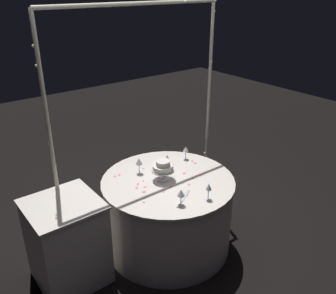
{
  "coord_description": "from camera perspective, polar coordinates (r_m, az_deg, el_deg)",
  "views": [
    {
      "loc": [
        -1.84,
        -2.36,
        2.48
      ],
      "look_at": [
        0.0,
        0.0,
        1.1
      ],
      "focal_mm": 38.59,
      "sensor_mm": 36.0,
      "label": 1
    }
  ],
  "objects": [
    {
      "name": "cake_knife",
      "position": [
        3.15,
        2.32,
        -8.26
      ],
      "size": [
        0.27,
        0.17,
        0.01
      ],
      "color": "silver",
      "rests_on": "main_table"
    },
    {
      "name": "main_table",
      "position": [
        3.65,
        0.0,
        -10.35
      ],
      "size": [
        1.27,
        1.27,
        0.76
      ],
      "color": "silver",
      "rests_on": "ground"
    },
    {
      "name": "rose_petal_3",
      "position": [
        3.27,
        -3.81,
        -7.07
      ],
      "size": [
        0.04,
        0.04,
        0.0
      ],
      "primitive_type": "ellipsoid",
      "rotation": [
        0.0,
        0.0,
        5.96
      ],
      "color": "#EA6B84",
      "rests_on": "main_table"
    },
    {
      "name": "rose_petal_10",
      "position": [
        3.33,
        -4.94,
        -6.46
      ],
      "size": [
        0.05,
        0.05,
        0.0
      ],
      "primitive_type": "ellipsoid",
      "rotation": [
        0.0,
        0.0,
        0.83
      ],
      "color": "#EA6B84",
      "rests_on": "main_table"
    },
    {
      "name": "rose_petal_8",
      "position": [
        3.54,
        5.09,
        -4.44
      ],
      "size": [
        0.04,
        0.05,
        0.0
      ],
      "primitive_type": "ellipsoid",
      "rotation": [
        0.0,
        0.0,
        4.16
      ],
      "color": "#EA6B84",
      "rests_on": "main_table"
    },
    {
      "name": "side_table",
      "position": [
        3.38,
        -15.61,
        -14.26
      ],
      "size": [
        0.6,
        0.6,
        0.8
      ],
      "color": "silver",
      "rests_on": "ground"
    },
    {
      "name": "rose_petal_17",
      "position": [
        3.8,
        3.84,
        -2.2
      ],
      "size": [
        0.04,
        0.03,
        0.0
      ],
      "primitive_type": "ellipsoid",
      "rotation": [
        0.0,
        0.0,
        3.41
      ],
      "color": "#EA6B84",
      "rests_on": "main_table"
    },
    {
      "name": "rose_petal_16",
      "position": [
        3.65,
        -3.88,
        -3.42
      ],
      "size": [
        0.03,
        0.03,
        0.0
      ],
      "primitive_type": "ellipsoid",
      "rotation": [
        0.0,
        0.0,
        2.18
      ],
      "color": "#EA6B84",
      "rests_on": "main_table"
    },
    {
      "name": "wine_glass_1",
      "position": [
        3.52,
        -4.61,
        -2.33
      ],
      "size": [
        0.07,
        0.07,
        0.17
      ],
      "color": "silver",
      "rests_on": "main_table"
    },
    {
      "name": "decorative_arch",
      "position": [
        3.48,
        -4.39,
        8.08
      ],
      "size": [
        1.89,
        0.05,
        2.32
      ],
      "color": "#B7B29E",
      "rests_on": "ground"
    },
    {
      "name": "rose_petal_11",
      "position": [
        3.38,
        3.33,
        -5.92
      ],
      "size": [
        0.03,
        0.03,
        0.0
      ],
      "primitive_type": "ellipsoid",
      "rotation": [
        0.0,
        0.0,
        2.17
      ],
      "color": "#EA6B84",
      "rests_on": "main_table"
    },
    {
      "name": "rose_petal_14",
      "position": [
        3.73,
        0.77,
        -2.73
      ],
      "size": [
        0.04,
        0.04,
        0.0
      ],
      "primitive_type": "ellipsoid",
      "rotation": [
        0.0,
        0.0,
        0.82
      ],
      "color": "#EA6B84",
      "rests_on": "main_table"
    },
    {
      "name": "rose_petal_0",
      "position": [
        3.26,
        -0.68,
        -7.07
      ],
      "size": [
        0.03,
        0.03,
        0.0
      ],
      "primitive_type": "ellipsoid",
      "rotation": [
        0.0,
        0.0,
        0.53
      ],
      "color": "#EA6B84",
      "rests_on": "main_table"
    },
    {
      "name": "tiered_cake",
      "position": [
        3.39,
        -0.79,
        -3.21
      ],
      "size": [
        0.22,
        0.22,
        0.2
      ],
      "color": "silver",
      "rests_on": "main_table"
    },
    {
      "name": "wine_glass_0",
      "position": [
        3.8,
        2.81,
        -0.44
      ],
      "size": [
        0.06,
        0.06,
        0.15
      ],
      "color": "silver",
      "rests_on": "main_table"
    },
    {
      "name": "rose_petal_15",
      "position": [
        3.47,
        3.91,
        -4.98
      ],
      "size": [
        0.03,
        0.03,
        0.0
      ],
      "primitive_type": "ellipsoid",
      "rotation": [
        0.0,
        0.0,
        2.27
      ],
      "color": "#EA6B84",
      "rests_on": "main_table"
    },
    {
      "name": "rose_petal_2",
      "position": [
        3.34,
        0.44,
        -6.29
      ],
      "size": [
        0.04,
        0.03,
        0.0
      ],
      "primitive_type": "ellipsoid",
      "rotation": [
        0.0,
        0.0,
        0.09
      ],
      "color": "#EA6B84",
      "rests_on": "main_table"
    },
    {
      "name": "ground_plane",
      "position": [
        3.88,
        0.0,
        -14.93
      ],
      "size": [
        12.0,
        12.0,
        0.0
      ],
      "primitive_type": "plane",
      "color": "black"
    },
    {
      "name": "wine_glass_4",
      "position": [
        3.61,
        -0.14,
        -1.82
      ],
      "size": [
        0.06,
        0.06,
        0.15
      ],
      "color": "silver",
      "rests_on": "main_table"
    },
    {
      "name": "rose_petal_1",
      "position": [
        3.54,
        -8.4,
        -4.6
      ],
      "size": [
        0.03,
        0.04,
        0.0
      ],
      "primitive_type": "ellipsoid",
      "rotation": [
        0.0,
        0.0,
        5.44
      ],
      "color": "#EA6B84",
      "rests_on": "main_table"
    },
    {
      "name": "wine_glass_2",
      "position": [
        3.12,
        6.44,
        -6.41
      ],
      "size": [
        0.06,
        0.06,
        0.16
      ],
      "color": "silver",
      "rests_on": "main_table"
    },
    {
      "name": "rose_petal_6",
      "position": [
        3.56,
        2.57,
        -4.13
      ],
      "size": [
        0.04,
        0.04,
        0.0
      ],
      "primitive_type": "ellipsoid",
      "rotation": [
        0.0,
        0.0,
        5.81
      ],
      "color": "#EA6B84",
      "rests_on": "main_table"
    },
    {
      "name": "rose_petal_9",
      "position": [
        3.13,
        -3.82,
        -8.7
      ],
      "size": [
        0.02,
        0.03,
        0.0
      ],
      "primitive_type": "ellipsoid",
      "rotation": [
        0.0,
        0.0,
        1.6
      ],
      "color": "#EA6B84",
      "rests_on": "main_table"
    },
    {
      "name": "wine_glass_3",
      "position": [
        3.03,
        2.06,
        -7.34
      ],
      "size": [
        0.07,
        0.07,
        0.15
      ],
      "color": "silver",
      "rests_on": "main_table"
    },
    {
      "name": "rose_petal_7",
      "position": [
        3.39,
        -4.77,
        -5.86
      ],
      "size": [
        0.04,
        0.04,
        0.0
      ],
      "primitive_type": "ellipsoid",
      "rotation": [
        0.0,
        0.0,
        0.82
      ],
      "color": "#EA6B84",
      "rests_on": "main_table"
    },
    {
      "name": "rose_petal_12",
      "position": [
        3.22,
        2.9,
        -7.59
      ],
      "size": [
        0.04,
        0.04,
        0.0
      ],
      "primitive_type": "ellipsoid",
      "rotation": [
        0.0,
        0.0,
        5.15
      ],
      "color": "#EA6B84",
      "rests_on": "main_table"
    },
    {
      "name": "rose_petal_5",
      "position": [
        3.76,
        4.3,
        -2.56
      ],
      "size": [
        0.04,
        0.04,
        0.0
      ],
      "primitive_type": "ellipsoid",
      "rotation": [
        0.0,
        0.0,
        5.8
      ],
      "color": "#EA6B84",
      "rests_on": "main_table"
    },
    {
      "name": "rose_petal_4",
      "position": [
        3.56,
        -7.7,
        -4.37
      ],
      "size": [
        0.03,
        0.03,
        0.0
      ],
      "primitive_type": "ellipsoid",
      "rotation": [
        0.0,
        0.0,
        4.51
      ],
      "color": "#EA6B84",
      "rests_on": "main_table"
    },
    {
      "name": "rose_petal_13",
      "position": [
        3.34,
        -3.62,
        -6.32
      ],
      "size": [
        0.04,
        0.03,
        0.0
      ],
      "primitive_type": "ellipsoid",
      "rotation": [
        0.0,
        0.0,
        2.61
      ],
      "color": "#EA6B84",
      "rests_on": "main_table"
    },
    {
      "name": "rose_petal_18",
      "position": [
        3.44,
        -3.92,
        -5.35
      ],
      "size": [
        0.03,
        0.03,
        0.0
      ],
      "primitive_type": "ellipsoid",
      "rotation": [
        0.0,
        0.0,
        4.28
      ],
      "color": "#EA6B84",
      "rests_on": "main_table"
    }
  ]
}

